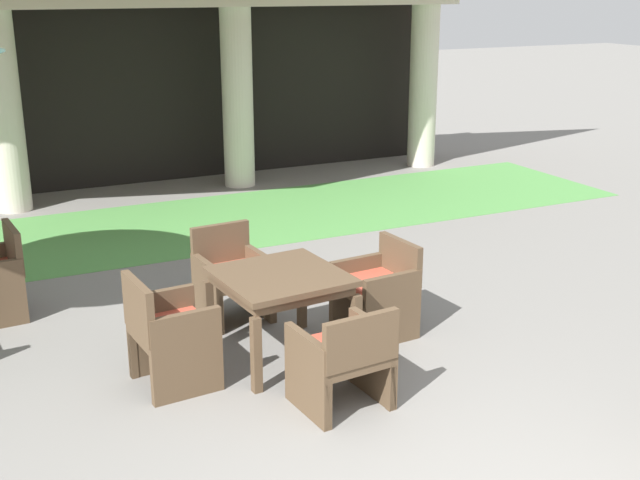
# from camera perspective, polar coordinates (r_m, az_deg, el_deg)

# --- Properties ---
(lawn_strip) EXTENTS (12.91, 2.58, 0.01)m
(lawn_strip) POSITION_cam_1_polar(r_m,az_deg,el_deg) (10.57, -10.62, 0.87)
(lawn_strip) COLOR #519347
(lawn_strip) RESTS_ON ground
(patio_table_near_foreground) EXTENTS (1.04, 1.04, 0.74)m
(patio_table_near_foreground) POSITION_cam_1_polar(r_m,az_deg,el_deg) (6.64, -2.80, -3.15)
(patio_table_near_foreground) COLOR brown
(patio_table_near_foreground) RESTS_ON ground
(patio_chair_near_foreground_north) EXTENTS (0.64, 0.63, 0.85)m
(patio_chair_near_foreground_north) POSITION_cam_1_polar(r_m,az_deg,el_deg) (7.55, -6.22, -2.64)
(patio_chair_near_foreground_north) COLOR brown
(patio_chair_near_foreground_north) RESTS_ON ground
(patio_chair_near_foreground_west) EXTENTS (0.61, 0.63, 0.90)m
(patio_chair_near_foreground_west) POSITION_cam_1_polar(r_m,az_deg,el_deg) (6.37, -10.57, -6.51)
(patio_chair_near_foreground_west) COLOR brown
(patio_chair_near_foreground_west) RESTS_ON ground
(patio_chair_near_foreground_south) EXTENTS (0.67, 0.63, 0.80)m
(patio_chair_near_foreground_south) POSITION_cam_1_polar(r_m,az_deg,el_deg) (5.97, 1.64, -8.30)
(patio_chair_near_foreground_south) COLOR brown
(patio_chair_near_foreground_south) RESTS_ON ground
(patio_chair_near_foreground_east) EXTENTS (0.63, 0.64, 0.84)m
(patio_chair_near_foreground_east) POSITION_cam_1_polar(r_m,az_deg,el_deg) (7.19, 4.08, -3.52)
(patio_chair_near_foreground_east) COLOR brown
(patio_chair_near_foreground_east) RESTS_ON ground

